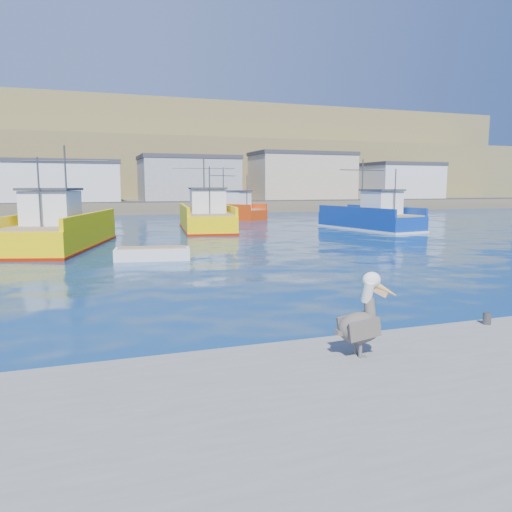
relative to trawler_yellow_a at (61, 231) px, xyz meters
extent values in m
plane|color=#06274F|center=(7.73, -20.88, -1.08)|extent=(260.00, 260.00, 0.00)
cylinder|color=#4C4C4C|center=(10.73, -24.28, -0.43)|extent=(0.20, 0.20, 0.30)
cube|color=brown|center=(7.73, 51.12, -0.28)|extent=(160.00, 30.00, 1.60)
cube|color=olive|center=(7.73, 77.12, 4.92)|extent=(180.00, 40.00, 14.00)
cube|color=olive|center=(7.73, 97.12, 9.92)|extent=(200.00, 40.00, 24.00)
cube|color=#2D2D2D|center=(7.73, 40.12, 0.57)|extent=(150.00, 5.00, 0.10)
cube|color=silver|center=(-2.27, 46.12, 3.27)|extent=(18.00, 11.00, 5.50)
cube|color=#333338|center=(-2.27, 46.12, 6.32)|extent=(18.36, 11.22, 0.60)
cube|color=gray|center=(17.73, 46.12, 3.77)|extent=(15.00, 10.00, 6.50)
cube|color=#333338|center=(17.73, 46.12, 7.32)|extent=(15.30, 10.20, 0.60)
cube|color=tan|center=(37.73, 46.12, 4.27)|extent=(17.00, 9.00, 7.50)
cube|color=#333338|center=(37.73, 46.12, 8.32)|extent=(17.34, 9.18, 0.60)
cube|color=silver|center=(57.73, 46.12, 3.52)|extent=(13.00, 10.00, 6.00)
cube|color=#333338|center=(57.73, 46.12, 6.82)|extent=(13.26, 10.20, 0.60)
cube|color=#FFD400|center=(0.08, 0.28, -0.31)|extent=(7.11, 12.47, 1.54)
cube|color=#FFD400|center=(1.86, -0.24, 0.81)|extent=(3.48, 11.20, 0.70)
cube|color=#FFD400|center=(-1.70, 0.80, 0.81)|extent=(3.48, 11.20, 0.70)
cube|color=#8B1802|center=(0.08, 0.28, -1.03)|extent=(7.25, 12.72, 0.25)
cube|color=#8C7251|center=(0.08, 0.28, 0.51)|extent=(6.67, 11.93, 0.10)
cube|color=white|center=(-0.42, -1.43, 1.56)|extent=(3.48, 3.62, 2.00)
cube|color=#333338|center=(-0.42, -1.43, 2.66)|extent=(3.77, 4.01, 0.15)
cylinder|color=#4C4C4C|center=(0.41, 1.41, 2.96)|extent=(0.15, 0.15, 5.00)
cylinder|color=#4C4C4C|center=(-0.92, -3.13, 2.46)|extent=(0.12, 0.12, 4.00)
cylinder|color=#4C4C4C|center=(0.41, 1.41, 4.46)|extent=(5.33, 1.63, 0.08)
cube|color=#FFD400|center=(11.88, 10.28, -0.32)|extent=(5.66, 12.24, 1.53)
cube|color=#FFD400|center=(13.77, 10.01, 0.80)|extent=(1.83, 11.48, 0.70)
cube|color=#FFD400|center=(9.98, 10.54, 0.80)|extent=(1.83, 11.48, 0.70)
cube|color=#8B1802|center=(11.88, 10.28, -1.03)|extent=(5.77, 12.49, 0.25)
cube|color=#8C7251|center=(11.88, 10.28, 0.50)|extent=(5.27, 11.73, 0.10)
cube|color=white|center=(11.63, 8.52, 1.55)|extent=(3.23, 3.31, 2.00)
cube|color=#333338|center=(11.63, 8.52, 2.65)|extent=(3.48, 3.69, 0.15)
cylinder|color=#4C4C4C|center=(12.04, 11.44, 2.95)|extent=(0.14, 0.14, 5.00)
cylinder|color=#4C4C4C|center=(11.39, 6.77, 2.45)|extent=(0.11, 0.11, 4.00)
cylinder|color=#4C4C4C|center=(12.04, 11.44, 4.45)|extent=(5.66, 0.86, 0.08)
cube|color=navy|center=(26.09, 5.81, -0.39)|extent=(5.35, 11.05, 1.38)
cube|color=navy|center=(27.81, 6.09, 0.65)|extent=(1.88, 10.29, 0.70)
cube|color=navy|center=(24.37, 5.53, 0.65)|extent=(1.88, 10.29, 0.70)
cube|color=silver|center=(26.09, 5.81, -1.03)|extent=(5.46, 11.27, 0.25)
cube|color=#8C7251|center=(26.09, 5.81, 0.35)|extent=(4.99, 10.59, 0.10)
cube|color=white|center=(26.34, 4.24, 1.40)|extent=(2.99, 3.03, 2.00)
cube|color=#333338|center=(26.34, 4.24, 2.50)|extent=(3.22, 3.37, 0.15)
cylinder|color=#4C4C4C|center=(25.92, 6.86, 2.80)|extent=(0.14, 0.14, 5.00)
cylinder|color=#4C4C4C|center=(26.60, 2.67, 2.30)|extent=(0.11, 0.11, 4.00)
cylinder|color=#4C4C4C|center=(25.92, 6.86, 4.30)|extent=(5.14, 0.91, 0.08)
cube|color=red|center=(18.05, 23.88, -0.50)|extent=(7.80, 9.22, 1.16)
cube|color=red|center=(19.34, 24.77, 0.42)|extent=(5.12, 7.29, 0.70)
cube|color=red|center=(16.76, 22.98, 0.42)|extent=(5.12, 7.29, 0.70)
cube|color=#8C7251|center=(18.05, 23.88, 0.12)|extent=(7.38, 8.78, 0.10)
cube|color=white|center=(18.81, 22.78, 1.17)|extent=(3.19, 3.16, 2.00)
cube|color=#333338|center=(18.81, 22.78, 2.27)|extent=(3.48, 3.47, 0.15)
cylinder|color=#4C4C4C|center=(17.54, 24.61, 2.57)|extent=(0.17, 0.17, 5.00)
cylinder|color=#4C4C4C|center=(19.57, 21.68, 2.07)|extent=(0.14, 0.14, 4.00)
cylinder|color=#4C4C4C|center=(17.54, 24.61, 4.07)|extent=(3.89, 2.72, 0.08)
cube|color=silver|center=(4.77, -7.02, -0.84)|extent=(4.12, 2.04, 0.79)
cube|color=#8C7251|center=(4.77, -7.02, -0.41)|extent=(3.68, 1.68, 0.08)
cube|color=silver|center=(34.16, 16.93, -0.83)|extent=(4.05, 3.74, 0.82)
cube|color=#8C7251|center=(34.16, 16.93, -0.39)|extent=(3.54, 3.24, 0.08)
cylinder|color=#595451|center=(6.46, -25.37, -0.42)|extent=(0.08, 0.08, 0.32)
cube|color=#595451|center=(6.52, -25.37, -0.57)|extent=(0.17, 0.14, 0.02)
cylinder|color=#595451|center=(6.47, -25.16, -0.42)|extent=(0.08, 0.08, 0.32)
cube|color=#595451|center=(6.52, -25.16, -0.57)|extent=(0.17, 0.14, 0.02)
ellipsoid|color=#38332D|center=(6.49, -25.27, 0.01)|extent=(0.96, 0.59, 0.65)
cube|color=#38332D|center=(6.45, -25.51, 0.03)|extent=(0.72, 0.10, 0.47)
cube|color=#38332D|center=(6.47, -25.01, 0.03)|extent=(0.72, 0.10, 0.47)
cube|color=#38332D|center=(6.08, -25.25, -0.07)|extent=(0.25, 0.18, 0.14)
cylinder|color=#38332D|center=(6.71, -25.27, 0.36)|extent=(0.23, 0.34, 0.51)
cylinder|color=white|center=(6.65, -25.27, 0.74)|extent=(0.22, 0.34, 0.48)
ellipsoid|color=white|center=(6.73, -25.27, 0.97)|extent=(0.39, 0.31, 0.32)
cone|color=gold|center=(7.02, -25.28, 0.77)|extent=(0.65, 0.18, 0.45)
cube|color=tan|center=(6.90, -25.28, 0.72)|extent=(0.39, 0.07, 0.28)
camera|label=1|loc=(1.28, -33.80, 2.84)|focal=35.00mm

